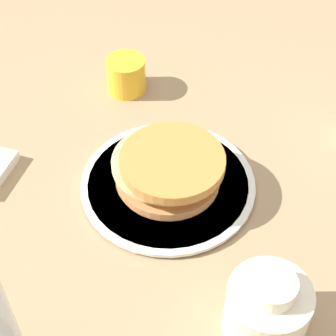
{
  "coord_description": "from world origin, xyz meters",
  "views": [
    {
      "loc": [
        -0.31,
        0.55,
        0.72
      ],
      "look_at": [
        0.01,
        0.02,
        0.05
      ],
      "focal_mm": 60.0,
      "sensor_mm": 36.0,
      "label": 1
    }
  ],
  "objects_px": {
    "pancake_stack": "(167,168)",
    "juice_glass": "(126,75)",
    "plate": "(168,184)",
    "cream_jug": "(267,310)"
  },
  "relations": [
    {
      "from": "juice_glass",
      "to": "cream_jug",
      "type": "height_order",
      "value": "cream_jug"
    },
    {
      "from": "pancake_stack",
      "to": "cream_jug",
      "type": "bearing_deg",
      "value": 148.26
    },
    {
      "from": "plate",
      "to": "juice_glass",
      "type": "distance_m",
      "value": 0.28
    },
    {
      "from": "plate",
      "to": "pancake_stack",
      "type": "bearing_deg",
      "value": 32.67
    },
    {
      "from": "pancake_stack",
      "to": "juice_glass",
      "type": "relative_size",
      "value": 2.4
    },
    {
      "from": "plate",
      "to": "pancake_stack",
      "type": "height_order",
      "value": "pancake_stack"
    },
    {
      "from": "plate",
      "to": "cream_jug",
      "type": "relative_size",
      "value": 2.45
    },
    {
      "from": "pancake_stack",
      "to": "juice_glass",
      "type": "height_order",
      "value": "pancake_stack"
    },
    {
      "from": "pancake_stack",
      "to": "juice_glass",
      "type": "bearing_deg",
      "value": -41.41
    },
    {
      "from": "plate",
      "to": "juice_glass",
      "type": "relative_size",
      "value": 3.82
    }
  ]
}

